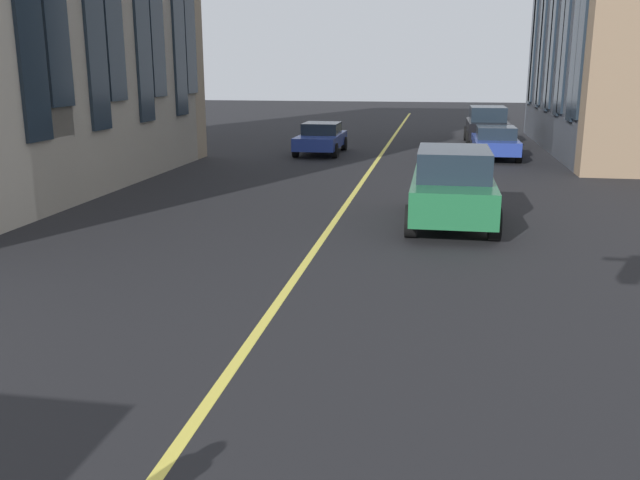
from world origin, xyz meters
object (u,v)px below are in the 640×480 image
Objects in this scene: car_blue_mid at (321,138)px; car_green_parked_a at (453,186)px; car_blue_far at (495,142)px; car_black_near at (487,125)px.

car_green_parked_a reaches higher than car_blue_mid.
car_blue_far is (13.18, -1.99, -0.27)m from car_green_parked_a.
car_black_near is at bearing -55.11° from car_blue_mid.
car_blue_mid and car_blue_far have the same top height.
car_green_parked_a is at bearing 173.98° from car_black_near.
car_black_near is (18.88, -1.99, 0.00)m from car_green_parked_a.
car_blue_mid is at bearing 87.08° from car_blue_far.
car_blue_mid is 14.69m from car_green_parked_a.
car_blue_mid is 1.00× the size of car_blue_far.
car_black_near is (5.32, -7.63, 0.27)m from car_blue_mid.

